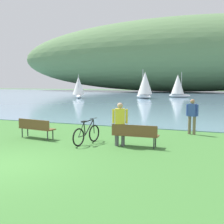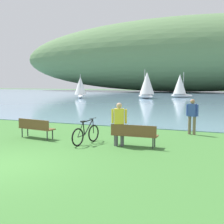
% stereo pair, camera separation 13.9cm
% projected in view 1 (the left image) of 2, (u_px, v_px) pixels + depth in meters
% --- Properties ---
extents(ground_plane, '(200.00, 200.00, 0.00)m').
position_uv_depth(ground_plane, '(4.00, 166.00, 8.46)').
color(ground_plane, '#3D7533').
extents(bay_water, '(180.00, 80.00, 0.04)m').
position_uv_depth(bay_water, '(188.00, 96.00, 53.27)').
color(bay_water, '#6B8EA8').
rests_on(bay_water, ground).
extents(distant_hillside, '(102.74, 28.00, 21.27)m').
position_uv_depth(distant_hillside, '(175.00, 55.00, 82.19)').
color(distant_hillside, '#567A4C').
rests_on(distant_hillside, bay_water).
extents(park_bench_near_camera, '(1.82, 0.54, 0.88)m').
position_uv_depth(park_bench_near_camera, '(135.00, 134.00, 10.93)').
color(park_bench_near_camera, brown).
rests_on(park_bench_near_camera, ground).
extents(park_bench_further_along, '(1.85, 0.73, 0.88)m').
position_uv_depth(park_bench_further_along, '(36.00, 127.00, 12.56)').
color(park_bench_further_along, brown).
rests_on(park_bench_further_along, ground).
extents(bicycle_leaning_near_bench, '(0.38, 1.75, 1.01)m').
position_uv_depth(bicycle_leaning_near_bench, '(87.00, 134.00, 11.48)').
color(bicycle_leaning_near_bench, black).
rests_on(bicycle_leaning_near_bench, ground).
extents(person_at_shoreline, '(0.59, 0.32, 1.71)m').
position_uv_depth(person_at_shoreline, '(192.00, 114.00, 13.57)').
color(person_at_shoreline, '#72604C').
rests_on(person_at_shoreline, ground).
extents(person_on_the_grass, '(0.58, 0.33, 1.71)m').
position_uv_depth(person_on_the_grass, '(120.00, 121.00, 11.04)').
color(person_on_the_grass, '#4C4C51').
rests_on(person_on_the_grass, ground).
extents(sailboat_nearest_to_shore, '(2.70, 3.35, 3.90)m').
position_uv_depth(sailboat_nearest_to_shore, '(79.00, 87.00, 46.65)').
color(sailboat_nearest_to_shore, white).
rests_on(sailboat_nearest_to_shore, bay_water).
extents(sailboat_mid_bay, '(3.79, 2.43, 4.33)m').
position_uv_depth(sailboat_mid_bay, '(178.00, 86.00, 48.41)').
color(sailboat_mid_bay, white).
rests_on(sailboat_mid_bay, bay_water).
extents(sailboat_toward_hillside, '(3.77, 3.67, 4.66)m').
position_uv_depth(sailboat_toward_hillside, '(145.00, 85.00, 45.04)').
color(sailboat_toward_hillside, white).
rests_on(sailboat_toward_hillside, bay_water).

